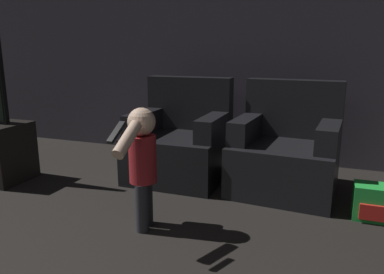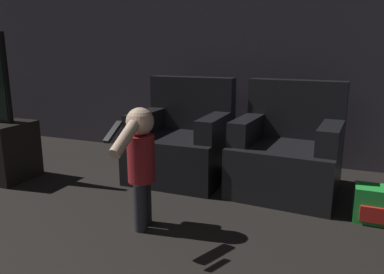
{
  "view_description": "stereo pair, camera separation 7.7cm",
  "coord_description": "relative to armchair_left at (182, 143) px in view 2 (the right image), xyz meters",
  "views": [
    {
      "loc": [
        0.98,
        0.46,
        1.2
      ],
      "look_at": [
        0.01,
        3.08,
        0.54
      ],
      "focal_mm": 35.0,
      "sensor_mm": 36.0,
      "label": 1
    },
    {
      "loc": [
        1.05,
        0.48,
        1.2
      ],
      "look_at": [
        0.01,
        3.08,
        0.54
      ],
      "focal_mm": 35.0,
      "sensor_mm": 36.0,
      "label": 2
    }
  ],
  "objects": [
    {
      "name": "person_toddler",
      "position": [
        0.17,
        -1.08,
        0.17
      ],
      "size": [
        0.18,
        0.57,
        0.83
      ],
      "rotation": [
        0.0,
        0.0,
        1.77
      ],
      "color": "#28282D",
      "rests_on": "ground_plane"
    },
    {
      "name": "toy_backpack",
      "position": [
        1.65,
        -0.38,
        -0.2
      ],
      "size": [
        0.27,
        0.22,
        0.26
      ],
      "color": "green",
      "rests_on": "ground_plane"
    },
    {
      "name": "armchair_left",
      "position": [
        0.0,
        0.0,
        0.0
      ],
      "size": [
        0.85,
        0.79,
        0.94
      ],
      "rotation": [
        0.0,
        0.0,
        -0.0
      ],
      "color": "black",
      "rests_on": "ground_plane"
    },
    {
      "name": "armchair_right",
      "position": [
        0.98,
        -0.0,
        0.0
      ],
      "size": [
        0.9,
        0.84,
        0.94
      ],
      "rotation": [
        0.0,
        0.0,
        -0.07
      ],
      "color": "black",
      "rests_on": "ground_plane"
    },
    {
      "name": "wall_back",
      "position": [
        0.31,
        0.86,
        0.97
      ],
      "size": [
        8.4,
        0.05,
        2.6
      ],
      "color": "#3D3842",
      "rests_on": "ground_plane"
    }
  ]
}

